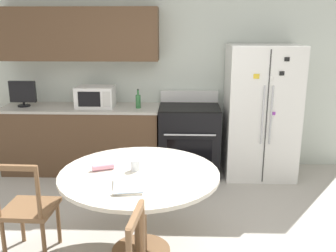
% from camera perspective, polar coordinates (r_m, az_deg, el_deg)
% --- Properties ---
extents(back_wall, '(5.20, 0.44, 2.60)m').
position_cam_1_polar(back_wall, '(5.20, -3.41, 9.46)').
color(back_wall, silver).
rests_on(back_wall, ground_plane).
extents(kitchen_counter, '(2.11, 0.64, 0.90)m').
position_cam_1_polar(kitchen_counter, '(5.26, -12.87, -1.88)').
color(kitchen_counter, brown).
rests_on(kitchen_counter, ground_plane).
extents(refrigerator, '(0.90, 0.73, 1.72)m').
position_cam_1_polar(refrigerator, '(5.02, 13.92, 2.09)').
color(refrigerator, white).
rests_on(refrigerator, ground_plane).
extents(oven_range, '(0.79, 0.68, 1.08)m').
position_cam_1_polar(oven_range, '(5.05, 3.23, -1.99)').
color(oven_range, black).
rests_on(oven_range, ground_plane).
extents(microwave, '(0.49, 0.35, 0.28)m').
position_cam_1_polar(microwave, '(5.05, -10.98, 4.40)').
color(microwave, white).
rests_on(microwave, kitchen_counter).
extents(countertop_tv, '(0.35, 0.16, 0.34)m').
position_cam_1_polar(countertop_tv, '(5.34, -21.26, 4.72)').
color(countertop_tv, black).
rests_on(countertop_tv, kitchen_counter).
extents(counter_bottle, '(0.06, 0.06, 0.25)m').
position_cam_1_polar(counter_bottle, '(4.91, -4.57, 3.83)').
color(counter_bottle, '#2D6B38').
rests_on(counter_bottle, kitchen_counter).
extents(dining_table, '(1.35, 1.35, 0.76)m').
position_cam_1_polar(dining_table, '(3.22, -4.34, -9.12)').
color(dining_table, beige).
rests_on(dining_table, ground_plane).
extents(dining_chair_left, '(0.43, 0.43, 0.90)m').
position_cam_1_polar(dining_chair_left, '(3.47, -20.49, -11.86)').
color(dining_chair_left, brown).
rests_on(dining_chair_left, ground_plane).
extents(candle_glass, '(0.08, 0.08, 0.09)m').
position_cam_1_polar(candle_glass, '(3.19, -5.00, -6.09)').
color(candle_glass, silver).
rests_on(candle_glass, dining_table).
extents(folded_napkin, '(0.19, 0.12, 0.05)m').
position_cam_1_polar(folded_napkin, '(3.24, -9.85, -6.18)').
color(folded_napkin, pink).
rests_on(folded_napkin, dining_table).
extents(mail_stack, '(0.26, 0.33, 0.02)m').
position_cam_1_polar(mail_stack, '(2.89, -6.08, -9.04)').
color(mail_stack, white).
rests_on(mail_stack, dining_table).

